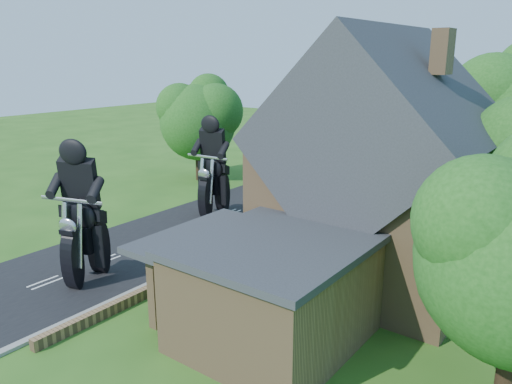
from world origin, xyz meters
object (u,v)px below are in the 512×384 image
Objects in this scene: house at (381,176)px; annex at (271,289)px; motorcycle_follow at (214,200)px; garden_wall at (246,245)px; motorcycle_lead at (87,260)px.

house is 7.30m from annex.
annex is 3.74× the size of motorcycle_follow.
garden_wall is 11.66× the size of motorcycle_follow.
garden_wall is at bearing -170.83° from house.
house reaches higher than motorcycle_follow.
house is 11.75m from motorcycle_follow.
motorcycle_lead is 10.04m from motorcycle_follow.
motorcycle_lead is (-9.26, -7.78, -3.45)m from house.
motorcycle_lead is 1.02× the size of motorcycle_follow.
annex is at bearing 135.06° from motorcycle_follow.
house is 5.43× the size of motorcycle_follow.
garden_wall is 8.19m from annex.
annex reaches higher than motorcycle_lead.
annex is 8.74m from motorcycle_lead.
annex is 13.72m from motorcycle_follow.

